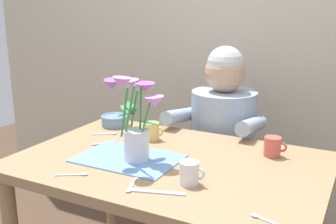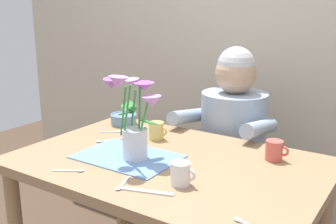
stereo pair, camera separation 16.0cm
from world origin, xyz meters
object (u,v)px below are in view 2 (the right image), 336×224
(seated_person, at_px, (232,155))
(ceramic_mug, at_px, (181,174))
(coffee_cup, at_px, (275,150))
(tea_cup, at_px, (157,131))
(flower_vase, at_px, (134,119))
(dinner_knife, at_px, (146,191))
(ceramic_bowl, at_px, (124,119))

(seated_person, height_order, ceramic_mug, seated_person)
(seated_person, distance_m, coffee_cup, 0.56)
(tea_cup, bearing_deg, coffee_cup, 4.78)
(tea_cup, bearing_deg, ceramic_mug, -45.41)
(coffee_cup, distance_m, ceramic_mug, 0.44)
(seated_person, distance_m, flower_vase, 0.78)
(dinner_knife, bearing_deg, seated_person, 78.88)
(ceramic_bowl, height_order, ceramic_mug, ceramic_mug)
(seated_person, relative_size, ceramic_bowl, 8.35)
(flower_vase, height_order, ceramic_mug, flower_vase)
(coffee_cup, xyz_separation_m, ceramic_mug, (-0.19, -0.39, 0.00))
(seated_person, relative_size, ceramic_mug, 12.20)
(seated_person, xyz_separation_m, tea_cup, (-0.19, -0.43, 0.22))
(flower_vase, distance_m, ceramic_mug, 0.32)
(coffee_cup, bearing_deg, seated_person, 131.99)
(flower_vase, distance_m, dinner_knife, 0.34)
(seated_person, relative_size, tea_cup, 12.20)
(ceramic_bowl, bearing_deg, flower_vase, -45.54)
(coffee_cup, height_order, tea_cup, same)
(ceramic_bowl, xyz_separation_m, dinner_knife, (0.56, -0.56, -0.03))
(ceramic_bowl, bearing_deg, seated_person, 35.52)
(flower_vase, height_order, dinner_knife, flower_vase)
(dinner_knife, height_order, coffee_cup, coffee_cup)
(flower_vase, relative_size, ceramic_mug, 3.76)
(seated_person, xyz_separation_m, coffee_cup, (0.35, -0.39, 0.22))
(ceramic_mug, bearing_deg, coffee_cup, 64.46)
(ceramic_bowl, bearing_deg, ceramic_mug, -35.98)
(flower_vase, bearing_deg, seated_person, 80.59)
(coffee_cup, bearing_deg, ceramic_mug, -115.54)
(dinner_knife, xyz_separation_m, ceramic_mug, (0.07, 0.11, 0.04))
(flower_vase, xyz_separation_m, tea_cup, (-0.07, 0.25, -0.13))
(seated_person, xyz_separation_m, ceramic_bowl, (-0.46, -0.33, 0.21))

